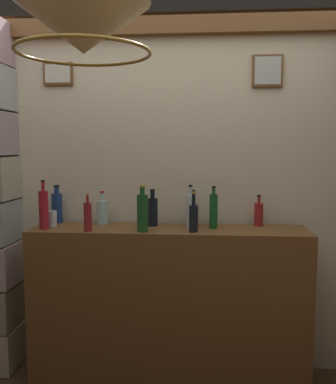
% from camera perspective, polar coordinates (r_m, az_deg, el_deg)
% --- Properties ---
extents(panelled_rear_partition, '(3.67, 0.15, 2.53)m').
position_cam_1_polar(panelled_rear_partition, '(3.10, 0.49, 1.08)').
color(panelled_rear_partition, beige).
rests_on(panelled_rear_partition, ground).
extents(bar_shelf_unit, '(1.85, 0.40, 1.07)m').
position_cam_1_polar(bar_shelf_unit, '(3.01, 0.08, -14.93)').
color(bar_shelf_unit, brown).
rests_on(bar_shelf_unit, ground).
extents(liquor_bottle_rum, '(0.08, 0.08, 0.27)m').
position_cam_1_polar(liquor_bottle_rum, '(3.16, -14.61, -1.97)').
color(liquor_bottle_rum, navy).
rests_on(liquor_bottle_rum, bar_shelf_unit).
extents(liquor_bottle_tequila, '(0.06, 0.06, 0.26)m').
position_cam_1_polar(liquor_bottle_tequila, '(2.73, 3.43, -3.35)').
color(liquor_bottle_tequila, black).
rests_on(liquor_bottle_tequila, bar_shelf_unit).
extents(liquor_bottle_vermouth, '(0.07, 0.07, 0.30)m').
position_cam_1_polar(liquor_bottle_vermouth, '(2.74, -3.44, -2.68)').
color(liquor_bottle_vermouth, '#1C5022').
rests_on(liquor_bottle_vermouth, bar_shelf_unit).
extents(liquor_bottle_rye, '(0.05, 0.05, 0.25)m').
position_cam_1_polar(liquor_bottle_rye, '(2.80, -10.67, -3.19)').
color(liquor_bottle_rye, maroon).
rests_on(liquor_bottle_rye, bar_shelf_unit).
extents(liquor_bottle_amaro, '(0.06, 0.06, 0.21)m').
position_cam_1_polar(liquor_bottle_amaro, '(3.01, 12.03, -2.87)').
color(liquor_bottle_amaro, maroon).
rests_on(liquor_bottle_amaro, bar_shelf_unit).
extents(liquor_bottle_gin, '(0.06, 0.06, 0.28)m').
position_cam_1_polar(liquor_bottle_gin, '(2.86, 6.10, -2.47)').
color(liquor_bottle_gin, '#195823').
rests_on(liquor_bottle_gin, bar_shelf_unit).
extents(liquor_bottle_scotch, '(0.06, 0.06, 0.33)m').
position_cam_1_polar(liquor_bottle_scotch, '(2.93, -16.28, -2.21)').
color(liquor_bottle_scotch, '#A31E26').
rests_on(liquor_bottle_scotch, bar_shelf_unit).
extents(liquor_bottle_brandy, '(0.07, 0.07, 0.25)m').
position_cam_1_polar(liquor_bottle_brandy, '(2.94, -2.09, -2.53)').
color(liquor_bottle_brandy, black).
rests_on(liquor_bottle_brandy, bar_shelf_unit).
extents(liquor_bottle_sherry, '(0.06, 0.06, 0.29)m').
position_cam_1_polar(liquor_bottle_sherry, '(2.86, 3.01, -2.49)').
color(liquor_bottle_sherry, silver).
rests_on(liquor_bottle_sherry, bar_shelf_unit).
extents(liquor_bottle_port, '(0.08, 0.08, 0.23)m').
position_cam_1_polar(liquor_bottle_port, '(3.03, -8.77, -2.64)').
color(liquor_bottle_port, '#A8D0C7').
rests_on(liquor_bottle_port, bar_shelf_unit).
extents(liquor_bottle_mezcal, '(0.07, 0.07, 0.25)m').
position_cam_1_polar(liquor_bottle_mezcal, '(2.96, 3.36, -2.87)').
color(liquor_bottle_mezcal, navy).
rests_on(liquor_bottle_mezcal, bar_shelf_unit).
extents(glass_tumbler_rocks, '(0.06, 0.06, 0.11)m').
position_cam_1_polar(glass_tumbler_rocks, '(3.02, -15.16, -3.45)').
color(glass_tumbler_rocks, silver).
rests_on(glass_tumbler_rocks, bar_shelf_unit).
extents(pendant_lamp, '(0.60, 0.60, 0.59)m').
position_cam_1_polar(pendant_lamp, '(2.04, -11.27, 20.50)').
color(pendant_lamp, beige).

